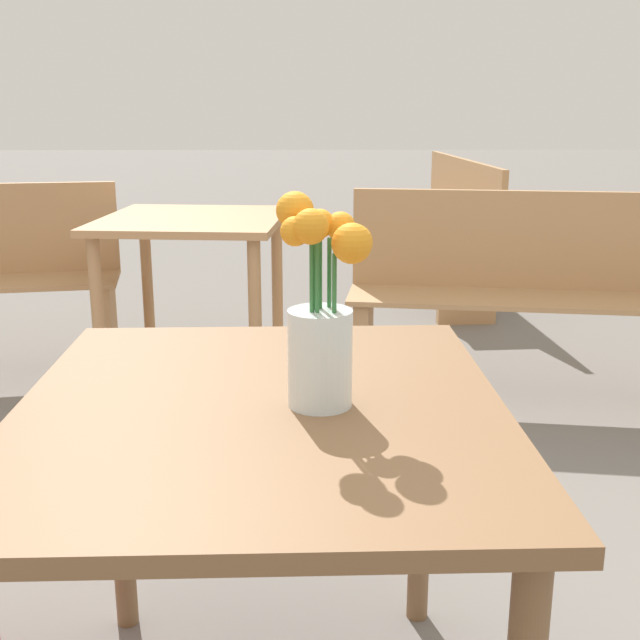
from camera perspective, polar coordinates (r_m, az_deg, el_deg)
The scene contains 5 objects.
table_front at distance 1.39m, azimuth -4.12°, elevation -9.57°, with size 0.83×0.95×0.71m.
flower_vase at distance 1.29m, azimuth 0.14°, elevation -0.30°, with size 0.15×0.14×0.35m.
bench_near at distance 3.35m, azimuth 14.89°, elevation 1.97°, with size 1.51×0.58×0.85m.
bench_far at distance 5.23m, azimuth 9.12°, elevation 7.03°, with size 0.47×1.73×0.85m.
table_back at distance 3.38m, azimuth -8.98°, elevation 5.21°, with size 0.80×0.85×0.74m.
Camera 1 is at (0.08, -1.26, 1.19)m, focal length 45.00 mm.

